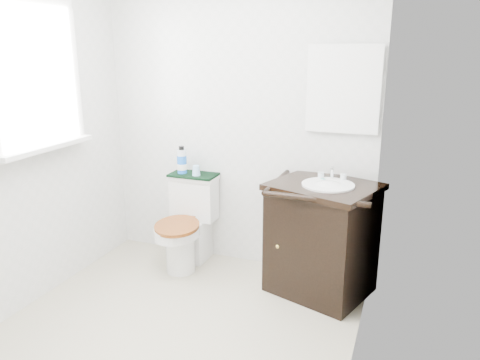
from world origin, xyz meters
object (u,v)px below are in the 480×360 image
Objects in this scene: trash_bin at (285,256)px; mouthwash_bottle at (182,161)px; cup at (196,170)px; toilet at (188,227)px; vanity at (322,236)px.

trash_bin is 1.16× the size of mouthwash_bottle.
mouthwash_bottle reaches higher than trash_bin.
mouthwash_bottle is (-0.89, -0.02, 0.71)m from trash_bin.
cup is at bearing -10.93° from mouthwash_bottle.
trash_bin is (0.79, 0.13, -0.19)m from toilet.
vanity is at bearing -7.98° from cup.
mouthwash_bottle reaches higher than cup.
vanity reaches higher than toilet.
vanity is at bearing -3.54° from toilet.
toilet is 0.54m from mouthwash_bottle.
mouthwash_bottle is 0.16m from cup.
toilet is at bearing -170.79° from trash_bin.
toilet is 8.82× the size of cup.
toilet is at bearing -118.72° from cup.
vanity is (1.11, -0.07, 0.11)m from toilet.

